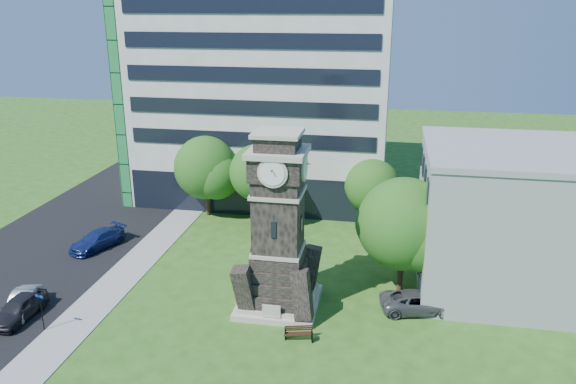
% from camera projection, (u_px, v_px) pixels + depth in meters
% --- Properties ---
extents(ground, '(160.00, 160.00, 0.00)m').
position_uv_depth(ground, '(229.00, 315.00, 37.40)').
color(ground, '#2A5317').
rests_on(ground, ground).
extents(sidewalk, '(3.00, 70.00, 0.06)m').
position_uv_depth(sidewalk, '(129.00, 270.00, 43.69)').
color(sidewalk, gray).
rests_on(sidewalk, ground).
extents(street, '(14.00, 80.00, 0.02)m').
position_uv_depth(street, '(31.00, 262.00, 45.16)').
color(street, black).
rests_on(street, ground).
extents(clock_tower, '(5.40, 5.40, 12.22)m').
position_uv_depth(clock_tower, '(278.00, 234.00, 37.06)').
color(clock_tower, '#B5AE9E').
rests_on(clock_tower, ground).
extents(office_tall, '(26.20, 15.11, 28.60)m').
position_uv_depth(office_tall, '(265.00, 60.00, 57.49)').
color(office_tall, silver).
rests_on(office_tall, ground).
extents(office_low, '(15.20, 12.20, 10.40)m').
position_uv_depth(office_low, '(529.00, 220.00, 39.76)').
color(office_low, gray).
rests_on(office_low, ground).
extents(car_street_south, '(1.92, 4.54, 1.53)m').
position_uv_depth(car_street_south, '(19.00, 308.00, 36.82)').
color(car_street_south, black).
rests_on(car_street_south, ground).
extents(car_street_mid, '(2.44, 4.33, 1.35)m').
position_uv_depth(car_street_mid, '(22.00, 302.00, 37.70)').
color(car_street_mid, gray).
rests_on(car_street_mid, ground).
extents(car_street_north, '(3.84, 5.49, 1.48)m').
position_uv_depth(car_street_north, '(97.00, 240.00, 47.52)').
color(car_street_north, navy).
rests_on(car_street_north, ground).
extents(car_east_lot, '(5.48, 3.34, 1.42)m').
position_uv_depth(car_east_lot, '(418.00, 302.00, 37.71)').
color(car_east_lot, '#505156').
rests_on(car_east_lot, ground).
extents(park_bench, '(1.76, 0.47, 0.91)m').
position_uv_depth(park_bench, '(299.00, 333.00, 34.60)').
color(park_bench, black).
rests_on(park_bench, ground).
extents(street_sign, '(0.62, 0.06, 2.60)m').
position_uv_depth(street_sign, '(41.00, 308.00, 35.17)').
color(street_sign, black).
rests_on(street_sign, ground).
extents(tree_nw, '(6.69, 6.09, 7.89)m').
position_uv_depth(tree_nw, '(207.00, 170.00, 53.69)').
color(tree_nw, '#332114').
rests_on(tree_nw, ground).
extents(tree_nc, '(5.79, 5.27, 7.69)m').
position_uv_depth(tree_nc, '(259.00, 175.00, 51.36)').
color(tree_nc, '#332114').
rests_on(tree_nc, ground).
extents(tree_ne, '(5.52, 5.02, 6.32)m').
position_uv_depth(tree_ne, '(373.00, 187.00, 51.65)').
color(tree_ne, '#332114').
rests_on(tree_ne, ground).
extents(tree_east, '(7.12, 6.48, 8.58)m').
position_uv_depth(tree_east, '(405.00, 227.00, 38.71)').
color(tree_east, '#332114').
rests_on(tree_east, ground).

